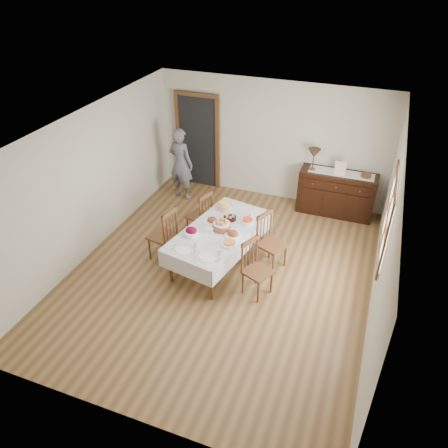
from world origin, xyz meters
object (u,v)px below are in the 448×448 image
(chair_left_near, at_px, (165,234))
(person, at_px, (181,162))
(chair_right_near, at_px, (255,267))
(chair_left_far, at_px, (201,214))
(chair_right_far, at_px, (270,241))
(dining_table, at_px, (219,234))
(sideboard, at_px, (336,193))
(table_lamp, at_px, (314,154))

(chair_left_near, xyz_separation_m, person, (-0.70, 2.19, 0.34))
(chair_right_near, relative_size, person, 0.57)
(chair_left_far, bearing_deg, chair_right_far, 90.02)
(chair_right_far, bearing_deg, dining_table, 128.80)
(dining_table, relative_size, sideboard, 1.43)
(chair_right_far, height_order, sideboard, chair_right_far)
(chair_left_near, height_order, table_lamp, table_lamp)
(person, bearing_deg, sideboard, -160.92)
(sideboard, bearing_deg, table_lamp, -176.43)
(chair_right_far, relative_size, table_lamp, 2.26)
(chair_right_far, distance_m, person, 3.06)
(chair_left_near, relative_size, person, 0.60)
(chair_right_far, xyz_separation_m, person, (-2.50, 1.73, 0.34))
(chair_left_far, relative_size, chair_right_far, 0.93)
(chair_left_near, bearing_deg, chair_left_far, 170.48)
(person, xyz_separation_m, table_lamp, (2.77, 0.46, 0.43))
(chair_left_near, height_order, sideboard, chair_left_near)
(dining_table, relative_size, person, 1.29)
(chair_left_near, bearing_deg, person, -152.75)
(chair_left_near, bearing_deg, dining_table, 112.27)
(sideboard, distance_m, table_lamp, 0.99)
(dining_table, bearing_deg, table_lamp, 76.67)
(sideboard, height_order, person, person)
(sideboard, bearing_deg, dining_table, -124.06)
(chair_left_near, xyz_separation_m, sideboard, (2.62, 2.68, -0.06))
(chair_left_far, distance_m, sideboard, 2.92)
(chair_left_near, bearing_deg, chair_right_far, 113.86)
(chair_left_far, xyz_separation_m, table_lamp, (1.76, 1.75, 0.80))
(chair_right_near, relative_size, table_lamp, 2.13)
(person, bearing_deg, chair_right_far, 155.99)
(chair_left_far, relative_size, table_lamp, 2.10)
(chair_left_far, bearing_deg, person, -125.28)
(sideboard, distance_m, person, 3.38)
(chair_right_near, bearing_deg, chair_left_near, 104.14)
(chair_left_near, distance_m, chair_left_far, 0.96)
(chair_right_near, distance_m, chair_right_far, 0.76)
(person, bearing_deg, dining_table, 140.61)
(chair_left_far, bearing_deg, sideboard, 144.18)
(chair_right_far, bearing_deg, table_lamp, 15.68)
(chair_left_far, height_order, person, person)
(sideboard, relative_size, person, 0.90)
(sideboard, xyz_separation_m, person, (-3.32, -0.49, 0.39))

